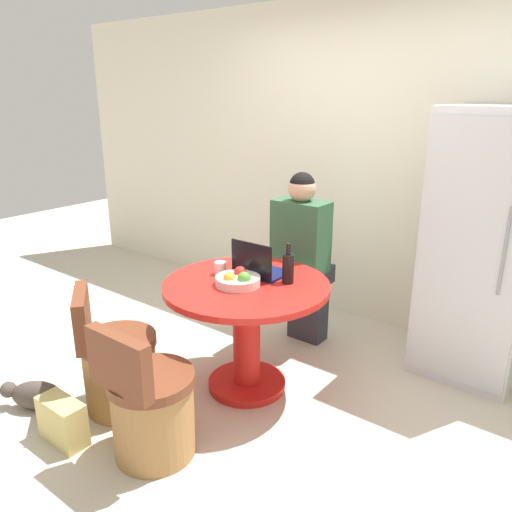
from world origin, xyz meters
The scene contains 13 objects.
ground_plane centered at (0.00, 0.00, 0.00)m, with size 12.00×12.00×0.00m, color beige.
wall_back centered at (0.00, 1.68, 1.30)m, with size 7.00×0.06×2.60m.
refrigerator centered at (1.00, 1.31, 0.90)m, with size 0.65×0.65×1.80m.
dining_table centered at (-0.09, 0.18, 0.51)m, with size 1.05×1.05×0.74m.
chair_near_left_corner centered at (-0.58, -0.48, 0.28)m, with size 0.53×0.53×0.79m.
chair_near_camera centered at (-0.09, -0.64, 0.28)m, with size 0.46×0.46×0.79m.
person_seated centered at (-0.14, 0.93, 0.73)m, with size 0.40×0.37×1.34m.
laptop centered at (-0.11, 0.34, 0.79)m, with size 0.31×0.25×0.24m.
fruit_bowl centered at (-0.10, 0.12, 0.78)m, with size 0.28×0.28×0.10m.
coffee_cup centered at (-0.32, 0.19, 0.79)m, with size 0.08×0.08×0.08m.
bottle centered at (0.12, 0.34, 0.84)m, with size 0.07×0.07×0.26m.
cat centered at (-0.98, -0.82, 0.10)m, with size 0.38×0.30×0.19m.
handbag centered at (-0.56, -0.88, 0.13)m, with size 0.30×0.14×0.26m.
Camera 1 is at (1.73, -2.09, 1.88)m, focal length 35.00 mm.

